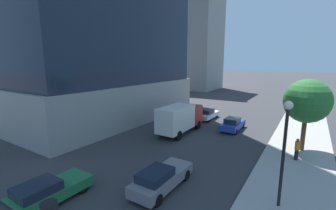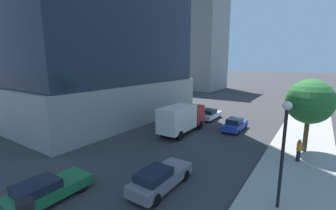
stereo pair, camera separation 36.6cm
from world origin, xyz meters
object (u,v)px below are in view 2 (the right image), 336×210
car_gray (160,178)px  box_truck (182,118)px  construction_building (200,31)px  car_green (46,190)px  car_blue (235,124)px  car_white (209,114)px  pedestrian_orange_shirt (299,150)px  street_lamp (284,140)px  street_tree (310,102)px

car_gray → box_truck: box_truck is taller
construction_building → car_green: 58.12m
car_blue → car_white: car_blue is taller
box_truck → pedestrian_orange_shirt: (11.12, -1.38, -0.71)m
street_lamp → pedestrian_orange_shirt: street_lamp is taller
street_lamp → car_green: street_lamp is taller
box_truck → pedestrian_orange_shirt: bearing=-7.1°
car_white → pedestrian_orange_shirt: 14.15m
car_green → pedestrian_orange_shirt: pedestrian_orange_shirt is taller
street_lamp → street_tree: bearing=86.0°
street_lamp → car_blue: street_lamp is taller
construction_building → car_green: bearing=-72.3°
car_blue → street_lamp: bearing=-63.6°
car_white → car_green: bearing=-90.0°
construction_building → car_white: 38.85m
car_green → car_white: bearing=90.0°
street_tree → car_white: street_tree is taller
car_green → pedestrian_orange_shirt: (11.12, 13.28, 0.35)m
car_white → box_truck: (0.00, -7.38, 1.05)m
street_lamp → car_gray: (-6.23, -1.85, -3.10)m
pedestrian_orange_shirt → street_lamp: bearing=-93.2°
street_tree → pedestrian_orange_shirt: bearing=-96.0°
construction_building → car_gray: construction_building is taller
car_blue → car_gray: bearing=-90.0°
car_blue → car_green: 19.40m
street_tree → car_blue: 8.39m
car_gray → street_lamp: bearing=16.5°
street_tree → box_truck: bearing=-174.1°
car_blue → car_white: 5.50m
pedestrian_orange_shirt → car_blue: bearing=139.8°
car_blue → box_truck: size_ratio=0.64×
construction_building → street_lamp: bearing=-59.5°
construction_building → car_white: (16.99, -31.36, -15.39)m
car_white → box_truck: bearing=-90.0°
car_green → box_truck: size_ratio=0.67×
pedestrian_orange_shirt → construction_building: bearing=125.0°
car_blue → box_truck: box_truck is taller
street_lamp → box_truck: bearing=142.1°
car_green → pedestrian_orange_shirt: size_ratio=2.62×
car_white → pedestrian_orange_shirt: bearing=-38.2°
construction_building → street_lamp: (27.72, -47.09, -12.23)m
car_gray → box_truck: size_ratio=0.71×
construction_building → car_green: size_ratio=8.20×
car_blue → car_green: bearing=-103.4°
car_blue → car_green: (-4.50, -18.87, -0.03)m
street_lamp → street_tree: street_tree is taller
car_white → construction_building: bearing=118.4°
street_lamp → construction_building: bearing=120.5°
car_white → box_truck: box_truck is taller
car_blue → car_green: car_blue is taller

